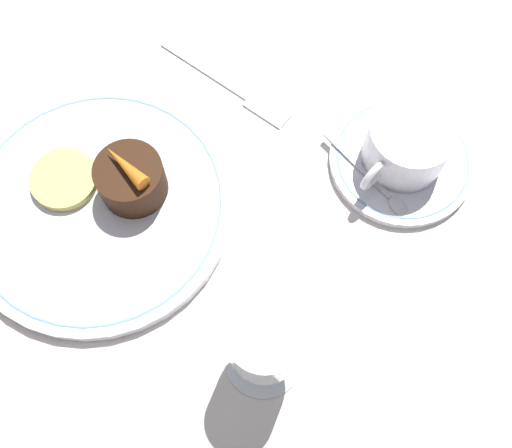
# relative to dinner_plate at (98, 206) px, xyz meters

# --- Properties ---
(ground_plane) EXTENTS (3.00, 3.00, 0.00)m
(ground_plane) POSITION_rel_dinner_plate_xyz_m (0.01, 0.03, -0.01)
(ground_plane) COLOR white
(dinner_plate) EXTENTS (0.27, 0.27, 0.01)m
(dinner_plate) POSITION_rel_dinner_plate_xyz_m (0.00, 0.00, 0.00)
(dinner_plate) COLOR white
(dinner_plate) RESTS_ON ground_plane
(saucer) EXTENTS (0.15, 0.15, 0.01)m
(saucer) POSITION_rel_dinner_plate_xyz_m (-0.25, 0.18, -0.00)
(saucer) COLOR white
(saucer) RESTS_ON ground_plane
(coffee_cup) EXTENTS (0.11, 0.08, 0.05)m
(coffee_cup) POSITION_rel_dinner_plate_xyz_m (-0.25, 0.18, 0.03)
(coffee_cup) COLOR white
(coffee_cup) RESTS_ON saucer
(spoon) EXTENTS (0.02, 0.12, 0.00)m
(spoon) POSITION_rel_dinner_plate_xyz_m (-0.21, 0.17, 0.00)
(spoon) COLOR silver
(spoon) RESTS_ON saucer
(wine_glass) EXTENTS (0.07, 0.07, 0.12)m
(wine_glass) POSITION_rel_dinner_plate_xyz_m (-0.01, 0.22, 0.07)
(wine_glass) COLOR silver
(wine_glass) RESTS_ON ground_plane
(fork) EXTENTS (0.04, 0.17, 0.01)m
(fork) POSITION_rel_dinner_plate_xyz_m (-0.19, -0.00, -0.01)
(fork) COLOR silver
(fork) RESTS_ON ground_plane
(dessert_cake) EXTENTS (0.07, 0.07, 0.04)m
(dessert_cake) POSITION_rel_dinner_plate_xyz_m (-0.04, 0.01, 0.03)
(dessert_cake) COLOR #381E0F
(dessert_cake) RESTS_ON dinner_plate
(carrot_garnish) EXTENTS (0.02, 0.05, 0.02)m
(carrot_garnish) POSITION_rel_dinner_plate_xyz_m (-0.04, 0.01, 0.06)
(carrot_garnish) COLOR orange
(carrot_garnish) RESTS_ON dessert_cake
(pineapple_slice) EXTENTS (0.07, 0.07, 0.01)m
(pineapple_slice) POSITION_rel_dinner_plate_xyz_m (0.01, -0.04, 0.01)
(pineapple_slice) COLOR #EFE075
(pineapple_slice) RESTS_ON dinner_plate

